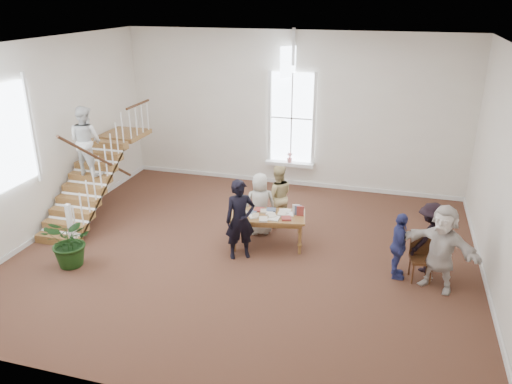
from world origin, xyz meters
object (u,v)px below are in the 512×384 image
(woman_cluster_b, at_px, (430,238))
(woman_cluster_c, at_px, (441,248))
(police_officer, at_px, (240,220))
(person_yellow, at_px, (277,196))
(floor_plant, at_px, (71,242))
(woman_cluster_a, at_px, (399,246))
(elderly_woman, at_px, (260,204))
(side_chair, at_px, (421,254))
(library_table, at_px, (268,218))

(woman_cluster_b, xyz_separation_m, woman_cluster_c, (0.17, -0.65, 0.12))
(police_officer, height_order, person_yellow, police_officer)
(floor_plant, bearing_deg, woman_cluster_a, 12.18)
(person_yellow, xyz_separation_m, floor_plant, (-3.71, -3.11, -0.23))
(woman_cluster_a, xyz_separation_m, woman_cluster_c, (0.77, -0.20, 0.17))
(elderly_woman, height_order, person_yellow, person_yellow)
(woman_cluster_a, bearing_deg, floor_plant, 97.35)
(police_officer, xyz_separation_m, floor_plant, (-3.31, -1.36, -0.33))
(floor_plant, bearing_deg, woman_cluster_c, 9.45)
(police_officer, distance_m, floor_plant, 3.59)
(woman_cluster_a, xyz_separation_m, side_chair, (0.45, 0.10, -0.16))
(woman_cluster_c, relative_size, side_chair, 1.78)
(woman_cluster_c, bearing_deg, elderly_woman, -172.18)
(library_table, bearing_deg, police_officer, -135.53)
(library_table, relative_size, floor_plant, 1.58)
(person_yellow, bearing_deg, elderly_woman, 36.76)
(woman_cluster_a, bearing_deg, woman_cluster_b, -57.96)
(woman_cluster_a, bearing_deg, person_yellow, 55.29)
(woman_cluster_b, height_order, woman_cluster_c, woman_cluster_c)
(floor_plant, bearing_deg, side_chair, 12.18)
(library_table, bearing_deg, person_yellow, 81.43)
(woman_cluster_a, relative_size, woman_cluster_b, 0.93)
(police_officer, bearing_deg, side_chair, -27.35)
(person_yellow, bearing_deg, woman_cluster_a, 127.85)
(floor_plant, bearing_deg, elderly_woman, 37.43)
(woman_cluster_c, bearing_deg, police_officer, -154.92)
(library_table, height_order, woman_cluster_c, woman_cluster_c)
(woman_cluster_c, height_order, side_chair, woman_cluster_c)
(woman_cluster_c, xyz_separation_m, side_chair, (-0.32, 0.30, -0.33))
(woman_cluster_b, bearing_deg, person_yellow, -69.67)
(person_yellow, xyz_separation_m, side_chair, (3.37, -1.58, -0.24))
(library_table, height_order, person_yellow, person_yellow)
(library_table, relative_size, woman_cluster_a, 1.27)
(woman_cluster_b, relative_size, woman_cluster_c, 0.86)
(woman_cluster_a, bearing_deg, side_chair, -82.74)
(person_yellow, xyz_separation_m, woman_cluster_b, (3.52, -1.23, -0.03))
(elderly_woman, distance_m, side_chair, 3.83)
(person_yellow, bearing_deg, police_officer, 54.85)
(woman_cluster_a, distance_m, woman_cluster_b, 0.75)
(police_officer, height_order, woman_cluster_a, police_officer)
(police_officer, relative_size, woman_cluster_c, 1.02)
(elderly_woman, height_order, side_chair, elderly_woman)
(police_officer, distance_m, side_chair, 3.79)
(library_table, relative_size, elderly_woman, 1.18)
(library_table, bearing_deg, woman_cluster_c, -22.95)
(police_officer, xyz_separation_m, woman_cluster_b, (3.92, 0.52, -0.14))
(police_officer, relative_size, woman_cluster_a, 1.27)
(side_chair, bearing_deg, woman_cluster_b, 57.24)
(elderly_woman, relative_size, woman_cluster_a, 1.07)
(elderly_woman, height_order, floor_plant, elderly_woman)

